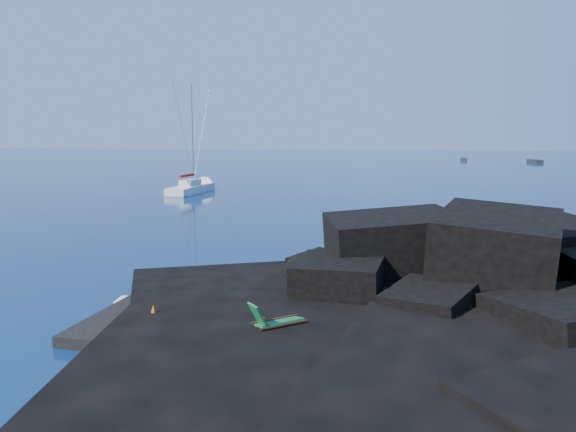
{
  "coord_description": "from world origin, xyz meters",
  "views": [
    {
      "loc": [
        8.93,
        -16.46,
        6.17
      ],
      "look_at": [
        4.92,
        11.59,
        2.0
      ],
      "focal_mm": 35.0,
      "sensor_mm": 36.0,
      "label": 1
    }
  ],
  "objects_px": {
    "marker_cone": "(154,313)",
    "distant_boat_b": "(535,163)",
    "sunbather": "(248,320)",
    "distant_boat_a": "(464,161)",
    "deck_chair": "(279,315)",
    "sailboat": "(192,193)"
  },
  "relations": [
    {
      "from": "distant_boat_b",
      "to": "sailboat",
      "type": "bearing_deg",
      "value": -134.18
    },
    {
      "from": "distant_boat_a",
      "to": "distant_boat_b",
      "type": "bearing_deg",
      "value": -21.51
    },
    {
      "from": "deck_chair",
      "to": "sunbather",
      "type": "bearing_deg",
      "value": 116.11
    },
    {
      "from": "sailboat",
      "to": "sunbather",
      "type": "relative_size",
      "value": 6.54
    },
    {
      "from": "marker_cone",
      "to": "distant_boat_b",
      "type": "distance_m",
      "value": 117.82
    },
    {
      "from": "marker_cone",
      "to": "distant_boat_a",
      "type": "relative_size",
      "value": 0.11
    },
    {
      "from": "deck_chair",
      "to": "distant_boat_a",
      "type": "bearing_deg",
      "value": 40.26
    },
    {
      "from": "sunbather",
      "to": "marker_cone",
      "type": "bearing_deg",
      "value": -174.33
    },
    {
      "from": "sailboat",
      "to": "deck_chair",
      "type": "height_order",
      "value": "sailboat"
    },
    {
      "from": "distant_boat_a",
      "to": "deck_chair",
      "type": "bearing_deg",
      "value": -91.84
    },
    {
      "from": "sunbather",
      "to": "marker_cone",
      "type": "xyz_separation_m",
      "value": [
        -3.02,
        0.0,
        0.09
      ]
    },
    {
      "from": "sunbather",
      "to": "distant_boat_b",
      "type": "bearing_deg",
      "value": 76.32
    },
    {
      "from": "marker_cone",
      "to": "distant_boat_a",
      "type": "bearing_deg",
      "value": 76.47
    },
    {
      "from": "deck_chair",
      "to": "sailboat",
      "type": "bearing_deg",
      "value": 72.93
    },
    {
      "from": "sailboat",
      "to": "deck_chair",
      "type": "xyz_separation_m",
      "value": [
        15.85,
        -41.14,
        0.9
      ]
    },
    {
      "from": "sunbather",
      "to": "distant_boat_a",
      "type": "relative_size",
      "value": 0.37
    },
    {
      "from": "deck_chair",
      "to": "distant_boat_a",
      "type": "height_order",
      "value": "deck_chair"
    },
    {
      "from": "marker_cone",
      "to": "distant_boat_b",
      "type": "xyz_separation_m",
      "value": [
        41.8,
        110.15,
        -0.61
      ]
    },
    {
      "from": "distant_boat_a",
      "to": "marker_cone",
      "type": "bearing_deg",
      "value": -93.77
    },
    {
      "from": "deck_chair",
      "to": "sunbather",
      "type": "xyz_separation_m",
      "value": [
        -1.06,
        0.51,
        -0.38
      ]
    },
    {
      "from": "distant_boat_b",
      "to": "marker_cone",
      "type": "bearing_deg",
      "value": -117.35
    },
    {
      "from": "sailboat",
      "to": "sunbather",
      "type": "xyz_separation_m",
      "value": [
        14.79,
        -40.63,
        0.53
      ]
    }
  ]
}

